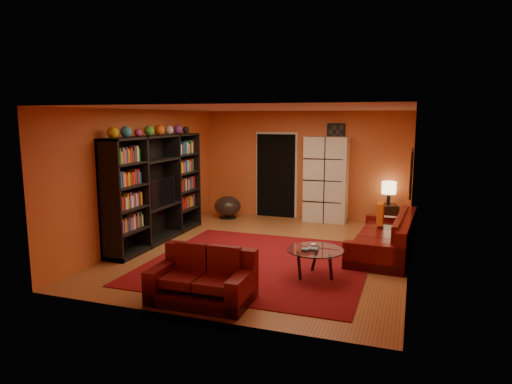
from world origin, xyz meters
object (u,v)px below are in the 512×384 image
(storage_cabinet, at_px, (326,180))
(sofa, at_px, (388,239))
(tv, at_px, (157,192))
(table_lamp, at_px, (389,188))
(side_table, at_px, (388,216))
(bowl_chair, at_px, (228,206))
(entertainment_unit, at_px, (157,189))
(coffee_table, at_px, (315,252))
(loveseat, at_px, (204,279))

(storage_cabinet, bearing_deg, sofa, -53.62)
(tv, distance_m, table_lamp, 5.09)
(tv, xyz_separation_m, side_table, (4.23, 2.83, -0.75))
(bowl_chair, xyz_separation_m, side_table, (3.76, 0.38, -0.04))
(tv, height_order, table_lamp, tv)
(side_table, bearing_deg, entertainment_unit, -147.29)
(bowl_chair, xyz_separation_m, table_lamp, (3.76, 0.38, 0.59))
(coffee_table, relative_size, bowl_chair, 1.34)
(sofa, xyz_separation_m, coffee_table, (-1.00, -1.63, 0.12))
(loveseat, xyz_separation_m, coffee_table, (1.24, 1.35, 0.11))
(side_table, bearing_deg, tv, -146.22)
(coffee_table, height_order, storage_cabinet, storage_cabinet)
(entertainment_unit, relative_size, loveseat, 2.23)
(entertainment_unit, relative_size, tv, 3.04)
(coffee_table, bearing_deg, entertainment_unit, 162.56)
(bowl_chair, bearing_deg, loveseat, -70.87)
(entertainment_unit, relative_size, bowl_chair, 4.56)
(tv, bearing_deg, sofa, -81.64)
(tv, relative_size, loveseat, 0.73)
(tv, height_order, coffee_table, tv)
(entertainment_unit, distance_m, bowl_chair, 2.55)
(sofa, bearing_deg, tv, -167.93)
(tv, relative_size, coffee_table, 1.12)
(entertainment_unit, height_order, storage_cabinet, entertainment_unit)
(coffee_table, distance_m, table_lamp, 3.95)
(storage_cabinet, distance_m, bowl_chair, 2.47)
(table_lamp, bearing_deg, side_table, 90.00)
(sofa, xyz_separation_m, table_lamp, (-0.13, 2.19, 0.59))
(tv, height_order, side_table, tv)
(loveseat, relative_size, side_table, 2.70)
(entertainment_unit, bearing_deg, sofa, 7.23)
(bowl_chair, bearing_deg, storage_cabinet, 10.38)
(coffee_table, xyz_separation_m, storage_cabinet, (-0.57, 3.87, 0.60))
(coffee_table, bearing_deg, sofa, 58.59)
(table_lamp, bearing_deg, entertainment_unit, -147.29)
(sofa, xyz_separation_m, storage_cabinet, (-1.57, 2.24, 0.72))
(tv, xyz_separation_m, storage_cabinet, (2.80, 2.88, -0.00))
(storage_cabinet, xyz_separation_m, table_lamp, (1.43, -0.05, -0.13))
(side_table, distance_m, table_lamp, 0.63)
(sofa, distance_m, table_lamp, 2.27)
(side_table, xyz_separation_m, table_lamp, (0.00, -0.00, 0.63))
(loveseat, xyz_separation_m, storage_cabinet, (0.67, 5.22, 0.71))
(side_table, bearing_deg, table_lamp, -90.00)
(bowl_chair, distance_m, table_lamp, 3.83)
(tv, height_order, sofa, tv)
(storage_cabinet, xyz_separation_m, side_table, (1.43, -0.05, -0.75))
(side_table, relative_size, table_lamp, 0.95)
(sofa, height_order, side_table, sofa)
(tv, distance_m, bowl_chair, 2.60)
(sofa, xyz_separation_m, side_table, (-0.13, 2.19, -0.03))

